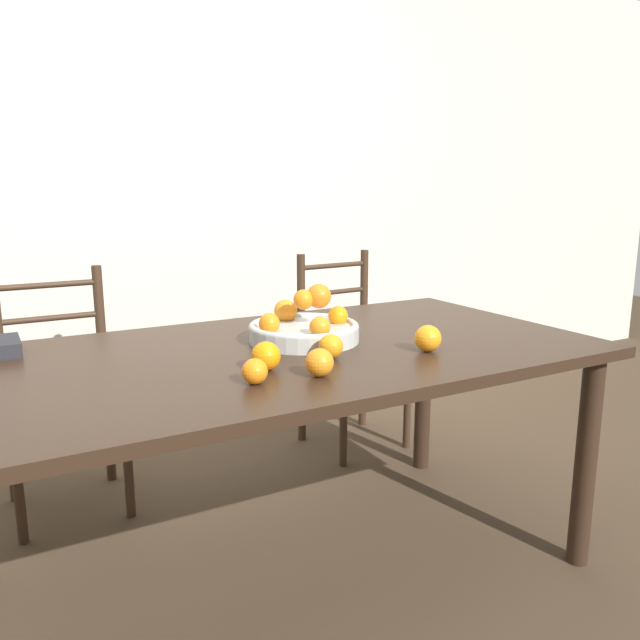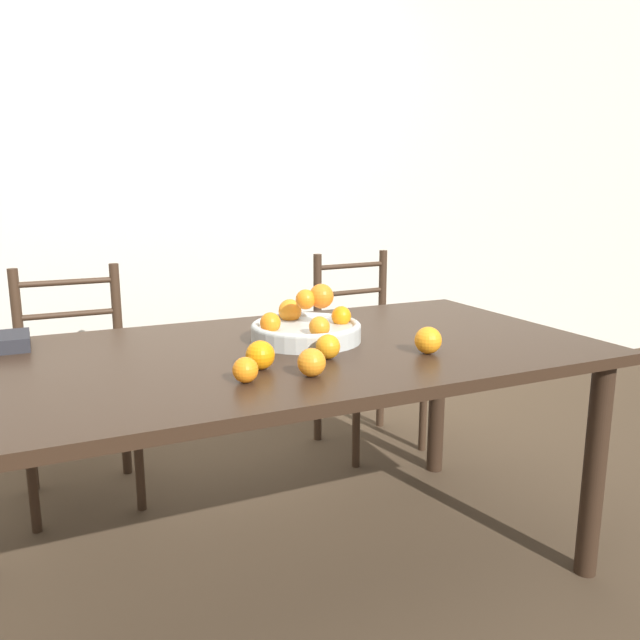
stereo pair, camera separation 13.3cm
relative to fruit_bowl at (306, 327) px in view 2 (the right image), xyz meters
name	(u,v)px [view 2 (the right image)]	position (x,y,z in m)	size (l,w,h in m)	color
ground_plane	(282,571)	(-0.12, -0.06, -0.81)	(12.00, 12.00, 0.00)	#423323
wall_back	(166,177)	(-0.12, 1.52, 0.49)	(8.00, 0.06, 2.60)	beige
dining_table	(279,375)	(-0.12, -0.06, -0.13)	(1.97, 1.01, 0.76)	black
fruit_bowl	(306,327)	(0.00, 0.00, 0.00)	(0.35, 0.35, 0.18)	#B2B7B2
orange_loose_0	(245,370)	(-0.32, -0.34, -0.01)	(0.07, 0.07, 0.07)	orange
orange_loose_1	(260,355)	(-0.24, -0.24, -0.01)	(0.08, 0.08, 0.08)	orange
orange_loose_2	(428,340)	(0.26, -0.30, 0.00)	(0.08, 0.08, 0.08)	orange
orange_loose_3	(312,362)	(-0.14, -0.36, -0.01)	(0.08, 0.08, 0.08)	orange
orange_loose_4	(328,347)	(-0.03, -0.22, -0.01)	(0.07, 0.07, 0.07)	orange
chair_left	(77,388)	(-0.66, 0.78, -0.34)	(0.42, 0.40, 0.94)	#382619
chair_right	(366,352)	(0.66, 0.78, -0.34)	(0.45, 0.43, 0.94)	#382619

